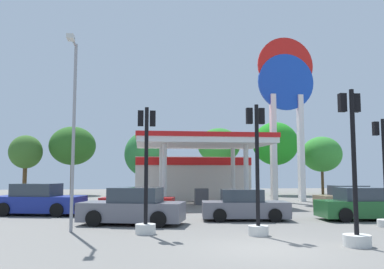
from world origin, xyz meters
TOP-DOWN VIEW (x-y plane):
  - ground_plane at (0.00, 0.00)m, footprint 90.00×90.00m
  - gas_station at (0.53, 21.57)m, footprint 9.18×12.67m
  - station_pole_sign at (7.60, 18.67)m, footprint 4.47×0.56m
  - car_0 at (6.60, 6.37)m, footprint 4.26×2.10m
  - car_1 at (1.12, 7.01)m, footprint 4.11×2.17m
  - car_2 at (-8.86, 10.63)m, footprint 4.82×2.88m
  - car_3 at (8.61, 11.23)m, footprint 4.05×1.93m
  - car_4 at (-3.76, 10.98)m, footprint 4.16×2.37m
  - car_5 at (-3.95, 6.07)m, footprint 4.64×2.88m
  - traffic_signal_1 at (2.70, 0.08)m, footprint 0.81×0.81m
  - traffic_signal_2 at (0.43, 2.50)m, footprint 0.70×0.71m
  - traffic_signal_3 at (-3.44, 3.32)m, footprint 0.72×0.72m
  - tree_0 at (-14.83, 29.81)m, footprint 3.18×3.18m
  - tree_1 at (-10.52, 30.60)m, footprint 4.62×4.62m
  - tree_2 at (-3.30, 27.90)m, footprint 3.85×3.85m
  - tree_3 at (4.44, 30.07)m, footprint 4.43×4.43m
  - tree_4 at (9.84, 27.97)m, footprint 4.56×4.56m
  - tree_5 at (14.89, 28.30)m, footprint 4.08×4.08m
  - corner_streetlamp at (-6.16, 3.96)m, footprint 0.24×1.48m

SIDE VIEW (x-z plane):
  - ground_plane at x=0.00m, z-range 0.00..0.00m
  - car_4 at x=-3.76m, z-range -0.07..1.34m
  - car_1 at x=1.12m, z-range -0.07..1.34m
  - car_3 at x=8.61m, z-range -0.07..1.36m
  - car_0 at x=6.60m, z-range -0.07..1.42m
  - car_5 at x=-3.95m, z-range -0.07..1.47m
  - car_2 at x=-8.86m, z-range -0.08..1.54m
  - traffic_signal_1 at x=2.70m, z-range -0.89..3.80m
  - traffic_signal_3 at x=-3.44m, z-range -0.72..3.82m
  - traffic_signal_2 at x=0.43m, z-range -0.65..3.93m
  - gas_station at x=0.53m, z-range -0.13..4.57m
  - tree_2 at x=-3.30m, z-range 0.95..7.07m
  - tree_5 at x=14.89m, z-range 1.14..7.07m
  - tree_0 at x=-14.83m, z-range 1.27..7.13m
  - corner_streetlamp at x=-6.16m, z-range 0.71..7.79m
  - tree_1 at x=-10.52m, z-range 1.48..8.34m
  - tree_3 at x=4.44m, z-range 1.61..8.47m
  - tree_4 at x=9.84m, z-range 1.46..8.77m
  - station_pole_sign at x=7.60m, z-range 1.84..14.71m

